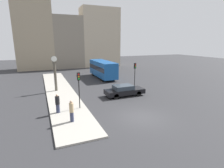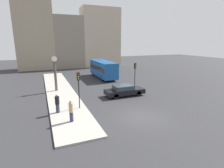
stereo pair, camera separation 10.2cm
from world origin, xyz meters
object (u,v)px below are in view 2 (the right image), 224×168
(sedan_car, at_px, (124,90))
(street_clock, at_px, (55,74))
(traffic_light_far, at_px, (135,70))
(traffic_light_near, at_px, (79,83))
(pedestrian_black_jacket, at_px, (57,103))
(pedestrian_tan_coat, at_px, (71,111))
(bus_distant, at_px, (103,68))

(sedan_car, xyz_separation_m, street_clock, (-7.43, 5.07, 1.66))
(sedan_car, distance_m, street_clock, 9.14)
(traffic_light_far, bearing_deg, traffic_light_near, -151.48)
(pedestrian_black_jacket, relative_size, pedestrian_tan_coat, 0.98)
(sedan_car, distance_m, pedestrian_tan_coat, 8.73)
(traffic_light_near, relative_size, pedestrian_tan_coat, 1.96)
(pedestrian_black_jacket, distance_m, pedestrian_tan_coat, 2.48)
(street_clock, bearing_deg, bus_distant, 35.39)
(bus_distant, height_order, pedestrian_tan_coat, bus_distant)
(bus_distant, bearing_deg, sedan_car, -96.52)
(street_clock, relative_size, pedestrian_black_jacket, 2.61)
(sedan_car, distance_m, traffic_light_far, 4.21)
(traffic_light_near, bearing_deg, traffic_light_far, 28.52)
(pedestrian_black_jacket, bearing_deg, pedestrian_tan_coat, -70.23)
(traffic_light_near, relative_size, street_clock, 0.77)
(sedan_car, height_order, traffic_light_far, traffic_light_far)
(bus_distant, distance_m, street_clock, 10.71)
(traffic_light_near, xyz_separation_m, pedestrian_black_jacket, (-2.06, -0.35, -1.65))
(traffic_light_far, bearing_deg, pedestrian_tan_coat, -143.30)
(traffic_light_near, bearing_deg, pedestrian_tan_coat, -114.50)
(bus_distant, relative_size, pedestrian_black_jacket, 4.82)
(sedan_car, height_order, pedestrian_tan_coat, pedestrian_tan_coat)
(traffic_light_near, relative_size, pedestrian_black_jacket, 2.01)
(pedestrian_tan_coat, bearing_deg, traffic_light_near, 65.50)
(traffic_light_far, bearing_deg, street_clock, 165.78)
(sedan_car, relative_size, pedestrian_tan_coat, 2.67)
(sedan_car, xyz_separation_m, bus_distant, (1.29, 11.26, 1.04))
(sedan_car, distance_m, bus_distant, 11.38)
(pedestrian_black_jacket, bearing_deg, traffic_light_near, 9.62)
(street_clock, bearing_deg, traffic_light_far, -14.22)
(street_clock, relative_size, pedestrian_tan_coat, 2.54)
(traffic_light_far, bearing_deg, pedestrian_black_jacket, -154.72)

